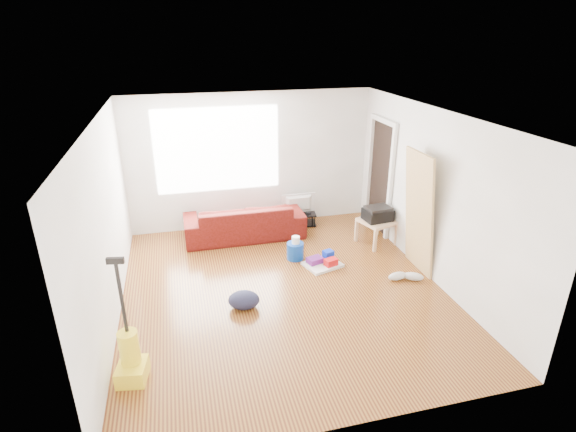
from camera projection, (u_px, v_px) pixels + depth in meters
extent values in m
cube|color=#4E2212|center=(283.00, 290.00, 6.51)|extent=(4.50, 5.00, 0.01)
cube|color=white|center=(283.00, 117.00, 5.55)|extent=(4.50, 5.00, 0.01)
cube|color=silver|center=(251.00, 161.00, 8.27)|extent=(4.50, 0.01, 2.50)
cube|color=silver|center=(353.00, 318.00, 3.80)|extent=(4.50, 0.01, 2.50)
cube|color=silver|center=(106.00, 227.00, 5.52)|extent=(0.01, 5.00, 2.50)
cube|color=silver|center=(433.00, 196.00, 6.54)|extent=(0.01, 5.00, 2.50)
cube|color=white|center=(218.00, 150.00, 8.01)|extent=(2.20, 0.01, 1.50)
cube|color=white|center=(390.00, 186.00, 7.75)|extent=(0.06, 0.08, 2.00)
cube|color=white|center=(369.00, 171.00, 8.55)|extent=(0.06, 0.08, 2.00)
cube|color=white|center=(384.00, 120.00, 7.75)|extent=(0.06, 0.98, 0.08)
cube|color=black|center=(381.00, 178.00, 8.16)|extent=(0.01, 0.86, 1.98)
imported|color=#390903|center=(245.00, 236.00, 8.20)|extent=(2.13, 0.83, 0.62)
cube|color=black|center=(299.00, 223.00, 8.68)|extent=(0.67, 0.45, 0.02)
cube|color=black|center=(299.00, 214.00, 8.61)|extent=(0.67, 0.45, 0.02)
cylinder|color=black|center=(285.00, 222.00, 8.49)|extent=(0.02, 0.02, 0.23)
cylinder|color=black|center=(284.00, 216.00, 8.76)|extent=(0.02, 0.02, 0.23)
cylinder|color=black|center=(315.00, 221.00, 8.53)|extent=(0.02, 0.02, 0.23)
cylinder|color=black|center=(312.00, 215.00, 8.81)|extent=(0.02, 0.02, 0.23)
imported|color=black|center=(299.00, 204.00, 8.53)|extent=(0.65, 0.09, 0.37)
cube|color=tan|center=(377.00, 221.00, 7.79)|extent=(0.68, 0.68, 0.05)
cube|color=tan|center=(375.00, 241.00, 7.56)|extent=(0.05, 0.05, 0.39)
cube|color=tan|center=(356.00, 231.00, 7.95)|extent=(0.05, 0.05, 0.39)
cube|color=tan|center=(396.00, 235.00, 7.80)|extent=(0.05, 0.05, 0.39)
cube|color=tan|center=(377.00, 225.00, 8.19)|extent=(0.05, 0.05, 0.39)
cube|color=black|center=(378.00, 215.00, 7.74)|extent=(0.50, 0.41, 0.20)
cube|color=black|center=(378.00, 208.00, 7.69)|extent=(0.45, 0.36, 0.04)
cylinder|color=#0B3B9D|center=(295.00, 258.00, 7.41)|extent=(0.34, 0.34, 0.28)
cylinder|color=white|center=(296.00, 248.00, 7.34)|extent=(0.13, 0.13, 0.12)
cube|color=silver|center=(322.00, 264.00, 7.17)|extent=(0.65, 0.58, 0.04)
cube|color=red|center=(331.00, 262.00, 7.09)|extent=(0.23, 0.18, 0.11)
cube|color=#59186F|center=(315.00, 260.00, 7.17)|extent=(0.28, 0.24, 0.09)
cube|color=#0B2ABF|center=(328.00, 255.00, 7.26)|extent=(0.19, 0.17, 0.15)
ellipsoid|color=black|center=(244.00, 307.00, 6.11)|extent=(0.49, 0.42, 0.23)
ellipsoid|color=silver|center=(397.00, 276.00, 6.76)|extent=(0.31, 0.16, 0.12)
ellipsoid|color=silver|center=(413.00, 276.00, 6.75)|extent=(0.33, 0.27, 0.12)
cube|color=yellow|center=(132.00, 372.00, 4.83)|extent=(0.35, 0.39, 0.19)
cylinder|color=yellow|center=(129.00, 347.00, 4.77)|extent=(0.21, 0.21, 0.38)
cylinder|color=black|center=(122.00, 298.00, 4.57)|extent=(0.04, 0.04, 0.81)
cube|color=black|center=(115.00, 261.00, 4.40)|extent=(0.18, 0.07, 0.06)
cube|color=tan|center=(412.00, 268.00, 7.10)|extent=(0.24, 0.76, 1.90)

